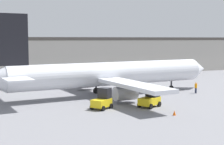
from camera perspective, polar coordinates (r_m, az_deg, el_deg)
ground_plane at (r=51.70m, az=0.00°, el=-3.76°), size 400.00×400.00×0.00m
terminal_building at (r=80.56m, az=-5.10°, el=2.74°), size 83.65×10.58×8.78m
airplane at (r=50.80m, az=-1.00°, el=-0.27°), size 37.90×30.92×11.67m
ground_crew_worker at (r=54.75m, az=13.77°, el=-2.41°), size 0.38×0.38×1.75m
baggage_tug at (r=41.57m, az=-1.58°, el=-4.54°), size 2.98×2.82×2.50m
belt_loader_truck at (r=42.96m, az=6.40°, el=-4.20°), size 3.27×2.87×2.47m
safety_cone_far at (r=38.75m, az=10.33°, el=-6.62°), size 0.36×0.36×0.55m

